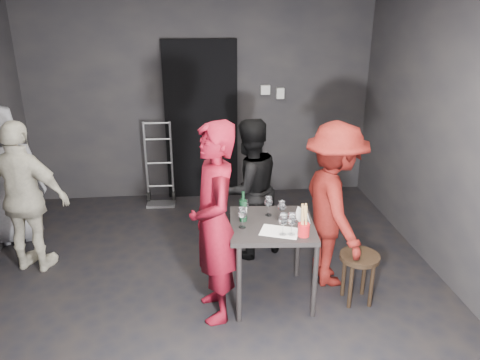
{
  "coord_description": "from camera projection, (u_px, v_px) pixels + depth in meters",
  "views": [
    {
      "loc": [
        -0.13,
        -3.63,
        2.55
      ],
      "look_at": [
        0.28,
        0.25,
        1.04
      ],
      "focal_mm": 35.0,
      "sensor_mm": 36.0,
      "label": 1
    }
  ],
  "objects": [
    {
      "name": "floor",
      "position": [
        212.0,
        297.0,
        4.3
      ],
      "size": [
        4.5,
        5.0,
        0.02
      ],
      "primitive_type": "cube",
      "color": "black",
      "rests_on": "ground"
    },
    {
      "name": "wall_back",
      "position": [
        201.0,
        98.0,
        6.13
      ],
      "size": [
        4.5,
        0.04,
        2.7
      ],
      "primitive_type": "cube",
      "color": "black",
      "rests_on": "ground"
    },
    {
      "name": "wall_right",
      "position": [
        469.0,
        149.0,
        4.04
      ],
      "size": [
        0.04,
        5.0,
        2.7
      ],
      "primitive_type": "cube",
      "color": "black",
      "rests_on": "ground"
    },
    {
      "name": "doorway",
      "position": [
        201.0,
        121.0,
        6.19
      ],
      "size": [
        0.95,
        0.1,
        2.1
      ],
      "primitive_type": "cube",
      "color": "black",
      "rests_on": "ground"
    },
    {
      "name": "wallbox_upper",
      "position": [
        265.0,
        90.0,
        6.13
      ],
      "size": [
        0.12,
        0.06,
        0.12
      ],
      "primitive_type": "cube",
      "color": "#B7B7B2",
      "rests_on": "wall_back"
    },
    {
      "name": "wallbox_lower",
      "position": [
        280.0,
        93.0,
        6.17
      ],
      "size": [
        0.1,
        0.06,
        0.14
      ],
      "primitive_type": "cube",
      "color": "#B7B7B2",
      "rests_on": "wall_back"
    },
    {
      "name": "hand_truck",
      "position": [
        161.0,
        188.0,
        6.22
      ],
      "size": [
        0.37,
        0.32,
        1.11
      ],
      "rotation": [
        0.0,
        0.0,
        -0.03
      ],
      "color": "#B2B2B7",
      "rests_on": "floor"
    },
    {
      "name": "tasting_table",
      "position": [
        272.0,
        233.0,
        4.07
      ],
      "size": [
        0.72,
        0.72,
        0.75
      ],
      "rotation": [
        0.0,
        0.0,
        -0.08
      ],
      "color": "black",
      "rests_on": "floor"
    },
    {
      "name": "stool",
      "position": [
        359.0,
        264.0,
        4.11
      ],
      "size": [
        0.35,
        0.35,
        0.47
      ],
      "rotation": [
        0.0,
        0.0,
        0.02
      ],
      "color": "black",
      "rests_on": "floor"
    },
    {
      "name": "server_red",
      "position": [
        214.0,
        211.0,
        3.75
      ],
      "size": [
        0.57,
        0.77,
        1.94
      ],
      "primitive_type": "imported",
      "rotation": [
        0.0,
        0.0,
        -1.42
      ],
      "color": "maroon",
      "rests_on": "floor"
    },
    {
      "name": "woman_black",
      "position": [
        249.0,
        190.0,
        4.8
      ],
      "size": [
        0.8,
        0.65,
        1.45
      ],
      "primitive_type": "imported",
      "rotation": [
        0.0,
        0.0,
        3.58
      ],
      "color": "black",
      "rests_on": "floor"
    },
    {
      "name": "man_maroon",
      "position": [
        334.0,
        202.0,
        4.29
      ],
      "size": [
        0.58,
        1.09,
        1.64
      ],
      "primitive_type": "imported",
      "rotation": [
        0.0,
        0.0,
        1.66
      ],
      "color": "#60130F",
      "rests_on": "floor"
    },
    {
      "name": "bystander_cream",
      "position": [
        25.0,
        197.0,
        4.5
      ],
      "size": [
        1.0,
        0.68,
        1.56
      ],
      "primitive_type": "imported",
      "rotation": [
        0.0,
        0.0,
        2.85
      ],
      "color": "beige",
      "rests_on": "floor"
    },
    {
      "name": "bystander_grey",
      "position": [
        6.0,
        174.0,
        5.05
      ],
      "size": [
        0.87,
        0.65,
        1.59
      ],
      "primitive_type": "imported",
      "rotation": [
        0.0,
        0.0,
        3.46
      ],
      "color": "gray",
      "rests_on": "floor"
    },
    {
      "name": "tasting_mat",
      "position": [
        280.0,
        232.0,
        3.88
      ],
      "size": [
        0.37,
        0.31,
        0.0
      ],
      "primitive_type": "cube",
      "rotation": [
        0.0,
        0.0,
        -0.37
      ],
      "color": "white",
      "rests_on": "tasting_table"
    },
    {
      "name": "wine_glass_a",
      "position": [
        242.0,
        217.0,
        3.92
      ],
      "size": [
        0.09,
        0.09,
        0.2
      ],
      "primitive_type": null,
      "rotation": [
        0.0,
        0.0,
        0.16
      ],
      "color": "white",
      "rests_on": "tasting_table"
    },
    {
      "name": "wine_glass_b",
      "position": [
        245.0,
        208.0,
        4.1
      ],
      "size": [
        0.07,
        0.07,
        0.19
      ],
      "primitive_type": null,
      "rotation": [
        0.0,
        0.0,
        -0.03
      ],
      "color": "white",
      "rests_on": "tasting_table"
    },
    {
      "name": "wine_glass_c",
      "position": [
        269.0,
        205.0,
        4.15
      ],
      "size": [
        0.09,
        0.09,
        0.2
      ],
      "primitive_type": null,
      "rotation": [
        0.0,
        0.0,
        -0.22
      ],
      "color": "white",
      "rests_on": "tasting_table"
    },
    {
      "name": "wine_glass_d",
      "position": [
        283.0,
        223.0,
        3.8
      ],
      "size": [
        0.1,
        0.1,
        0.21
      ],
      "primitive_type": null,
      "rotation": [
        0.0,
        0.0,
        0.26
      ],
      "color": "white",
      "rests_on": "tasting_table"
    },
    {
      "name": "wine_glass_e",
      "position": [
        292.0,
        223.0,
        3.8
      ],
      "size": [
        0.1,
        0.1,
        0.21
      ],
      "primitive_type": null,
      "rotation": [
        0.0,
        0.0,
        0.29
      ],
      "color": "white",
      "rests_on": "tasting_table"
    },
    {
      "name": "wine_glass_f",
      "position": [
        282.0,
        210.0,
        4.07
      ],
      "size": [
        0.08,
        0.08,
        0.19
      ],
      "primitive_type": null,
      "rotation": [
        0.0,
        0.0,
        -0.1
      ],
      "color": "white",
      "rests_on": "tasting_table"
    },
    {
      "name": "wine_bottle",
      "position": [
        243.0,
        210.0,
        4.04
      ],
      "size": [
        0.07,
        0.07,
        0.27
      ],
      "rotation": [
        0.0,
        0.0,
        0.35
      ],
      "color": "black",
      "rests_on": "tasting_table"
    },
    {
      "name": "breadstick_cup",
      "position": [
        304.0,
        221.0,
        3.77
      ],
      "size": [
        0.1,
        0.1,
        0.3
      ],
      "rotation": [
        0.0,
        0.0,
        0.4
      ],
      "color": "red",
      "rests_on": "tasting_table"
    },
    {
      "name": "reserved_card",
      "position": [
        300.0,
        215.0,
        4.05
      ],
      "size": [
        0.13,
        0.16,
        0.11
      ],
      "primitive_type": null,
      "rotation": [
        0.0,
        0.0,
        0.3
      ],
      "color": "white",
      "rests_on": "tasting_table"
    }
  ]
}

